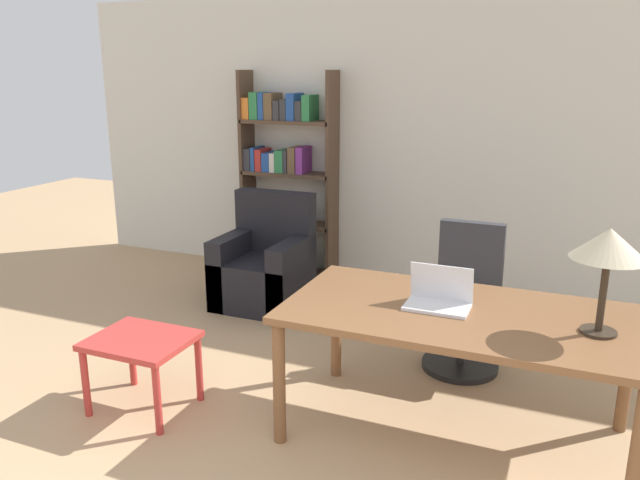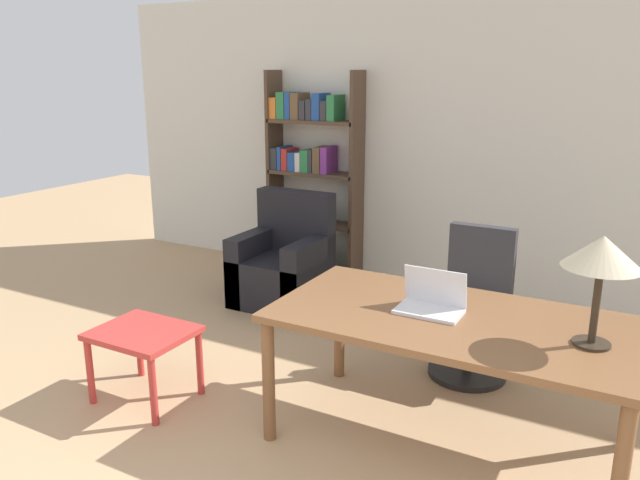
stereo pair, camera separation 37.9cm
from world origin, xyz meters
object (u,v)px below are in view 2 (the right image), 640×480
Objects in this scene: side_table_blue at (144,341)px; bookshelf at (307,181)px; laptop at (431,302)px; table_lamp at (602,255)px; office_chair at (473,310)px; armchair at (284,268)px; desk at (451,331)px.

bookshelf is (-0.40, 2.74, 0.54)m from side_table_blue.
laptop reaches higher than side_table_blue.
laptop is 3.10m from bookshelf.
bookshelf reaches higher than laptop.
bookshelf is (-2.88, 2.34, -0.26)m from table_lamp.
table_lamp is 0.53× the size of office_chair.
armchair is (-0.14, 1.86, -0.07)m from side_table_blue.
bookshelf is at bearing 146.26° from office_chair.
desk is 0.96m from office_chair.
armchair is at bearing 94.40° from side_table_blue.
table_lamp is 0.91× the size of side_table_blue.
armchair is (-1.83, 0.51, -0.13)m from office_chair.
side_table_blue is at bearing -166.72° from desk.
table_lamp reaches higher than side_table_blue.
side_table_blue is 1.87m from armchair.
office_chair is at bearing 97.26° from desk.
armchair reaches higher than side_table_blue.
table_lamp reaches higher than desk.
table_lamp is 3.13m from armchair.
desk is 3.20m from bookshelf.
desk is at bearing -82.74° from office_chair.
office_chair is at bearing 89.69° from laptop.
desk is 0.94× the size of bookshelf.
side_table_blue is at bearing -170.89° from table_lamp.
office_chair is 2.55m from bookshelf.
desk is 5.45× the size of laptop.
table_lamp is 1.45m from office_chair.
laptop is at bearing -47.83° from bookshelf.
bookshelf reaches higher than side_table_blue.
bookshelf is at bearing 98.30° from side_table_blue.
side_table_blue is 2.82m from bookshelf.
side_table_blue is at bearing -165.17° from laptop.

